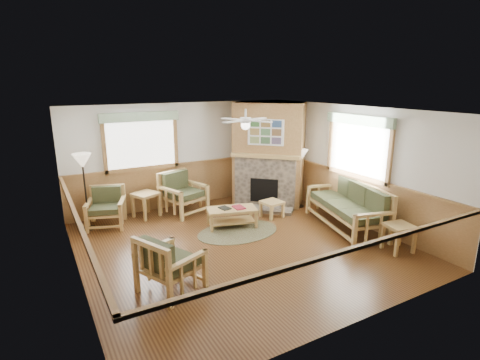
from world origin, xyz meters
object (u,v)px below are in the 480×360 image
armchair_back_left (106,208)px  footstool (272,209)px  end_table_sofa (398,238)px  armchair_left (171,262)px  floor_lamp_right (300,178)px  end_table_chairs (146,205)px  armchair_back_right (183,193)px  floor_lamp_left (86,192)px  coffee_table (232,217)px  sofa (346,206)px

armchair_back_left → footstool: (3.63, -1.36, -0.24)m
end_table_sofa → footstool: bearing=111.1°
armchair_left → floor_lamp_right: size_ratio=0.60×
end_table_chairs → end_table_sofa: (3.74, -4.32, -0.03)m
armchair_back_right → armchair_left: 3.60m
armchair_back_left → armchair_left: (0.38, -3.30, 0.02)m
end_table_chairs → floor_lamp_left: bearing=-174.5°
armchair_back_left → coffee_table: size_ratio=0.81×
end_table_chairs → floor_lamp_left: size_ratio=0.35×
armchair_back_left → floor_lamp_left: 0.57m
floor_lamp_left → footstool: bearing=-19.2°
armchair_back_left → sofa: bearing=-10.3°
sofa → floor_lamp_right: 1.68m
armchair_back_right → footstool: armchair_back_right is taller
armchair_left → armchair_back_right: bearing=-47.8°
armchair_back_left → armchair_left: armchair_left is taller
armchair_left → end_table_chairs: armchair_left is taller
footstool → end_table_chairs: bearing=150.1°
sofa → footstool: sofa is taller
armchair_left → footstool: armchair_left is taller
floor_lamp_left → armchair_back_right: bearing=-1.5°
footstool → coffee_table: bearing=-176.2°
end_table_chairs → armchair_left: bearing=-99.6°
floor_lamp_left → floor_lamp_right: size_ratio=1.12×
armchair_back_left → floor_lamp_right: (4.70, -1.07, 0.33)m
armchair_back_right → floor_lamp_left: (-2.25, 0.06, 0.35)m
armchair_left → floor_lamp_left: floor_lamp_left is taller
armchair_back_left → armchair_left: 3.32m
floor_lamp_right → armchair_back_right: bearing=159.7°
armchair_back_right → armchair_left: armchair_back_right is taller
armchair_back_right → coffee_table: armchair_back_right is taller
floor_lamp_right → sofa: bearing=-90.0°
sofa → coffee_table: (-2.22, 1.30, -0.30)m
end_table_sofa → floor_lamp_right: size_ratio=0.35×
footstool → floor_lamp_right: floor_lamp_right is taller
armchair_back_left → floor_lamp_left: bearing=-166.4°
end_table_chairs → floor_lamp_right: bearing=-18.4°
armchair_back_left → floor_lamp_right: floor_lamp_right is taller
coffee_table → floor_lamp_right: bearing=25.5°
armchair_back_left → coffee_table: armchair_back_left is taller
coffee_table → footstool: bearing=20.0°
armchair_back_right → end_table_sofa: (2.84, -4.13, -0.24)m
coffee_table → footstool: size_ratio=2.37×
sofa → armchair_back_right: (-2.84, 2.71, -0.00)m
footstool → floor_lamp_right: size_ratio=0.30×
floor_lamp_right → end_table_chairs: bearing=161.6°
end_table_chairs → end_table_sofa: size_ratio=1.11×
armchair_back_right → coffee_table: (0.62, -1.42, -0.30)m
coffee_table → floor_lamp_right: 2.32m
armchair_back_left → floor_lamp_left: (-0.39, 0.04, 0.42)m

